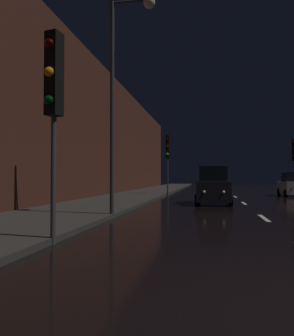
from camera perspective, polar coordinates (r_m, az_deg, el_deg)
ground at (r=28.88m, az=14.11°, el=-4.47°), size 27.62×84.00×0.02m
sidewalk_left at (r=29.36m, az=-0.92°, el=-4.30°), size 4.40×84.00×0.15m
building_facade_left at (r=26.81m, az=-7.86°, el=5.96°), size 0.80×63.00×9.97m
lane_centerline at (r=22.92m, az=15.15°, el=-5.21°), size 0.16×30.77×0.01m
traffic_light_far_left at (r=28.48m, az=3.41°, el=2.74°), size 0.32×0.46×4.97m
traffic_light_near_left at (r=8.23m, az=-15.20°, el=12.34°), size 0.36×0.48×4.78m
traffic_light_far_right at (r=32.34m, az=23.18°, el=2.12°), size 0.36×0.48×4.80m
streetlamp_overhead at (r=13.28m, az=-3.96°, el=15.16°), size 1.70×0.44×8.16m
car_approaching_headlights at (r=19.69m, az=10.88°, el=-3.06°), size 1.93×4.18×2.11m
car_parked_right_far at (r=29.51m, az=22.88°, el=-2.65°), size 1.72×3.73×1.88m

